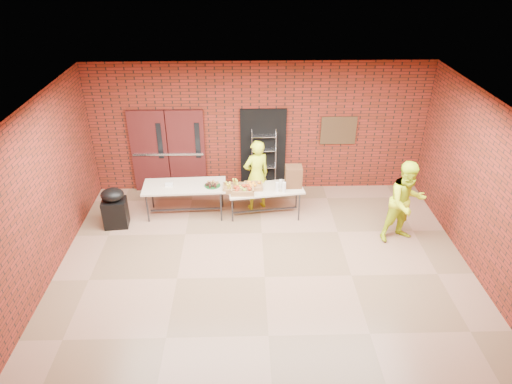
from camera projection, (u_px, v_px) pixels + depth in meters
room at (266, 205)px, 7.83m from camera, size 8.08×7.08×3.28m
double_doors at (168, 151)px, 11.03m from camera, size 1.78×0.12×2.10m
dark_doorway at (263, 150)px, 11.11m from camera, size 1.10×0.06×2.10m
bronze_plaque at (338, 130)px, 10.89m from camera, size 0.85×0.04×0.70m
wire_rack at (264, 162)px, 11.11m from camera, size 0.60×0.22×1.62m
table_left at (185, 188)px, 10.21m from camera, size 1.87×0.84×0.75m
table_right at (265, 190)px, 10.23m from camera, size 1.75×0.92×0.69m
basket_bananas at (233, 188)px, 10.09m from camera, size 0.46×0.36×0.14m
basket_oranges at (253, 186)px, 10.18m from camera, size 0.42×0.32×0.13m
basket_apples at (242, 190)px, 10.00m from camera, size 0.50×0.39×0.16m
muffin_tray at (212, 184)px, 10.14m from camera, size 0.36×0.36×0.09m
napkin_box at (169, 185)px, 10.14m from camera, size 0.17×0.11×0.06m
coffee_dispenser at (294, 176)px, 10.18m from camera, size 0.37×0.33×0.48m
cup_stack_front at (277, 187)px, 10.02m from camera, size 0.07×0.07×0.22m
cup_stack_mid at (284, 187)px, 9.98m from camera, size 0.08×0.08×0.25m
cup_stack_back at (281, 184)px, 10.15m from camera, size 0.07×0.07×0.21m
covered_grill at (115, 208)px, 9.92m from camera, size 0.55×0.47×0.92m
volunteer_woman at (256, 175)px, 10.39m from camera, size 0.73×0.62×1.71m
volunteer_man at (406, 202)px, 9.28m from camera, size 1.02×0.89×1.79m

